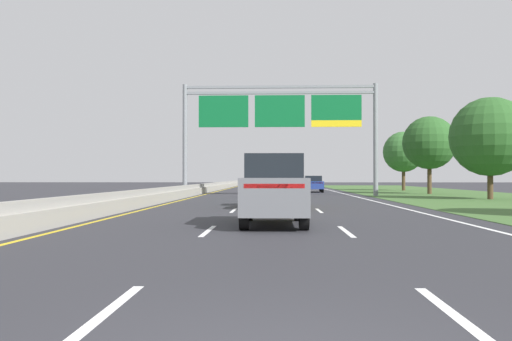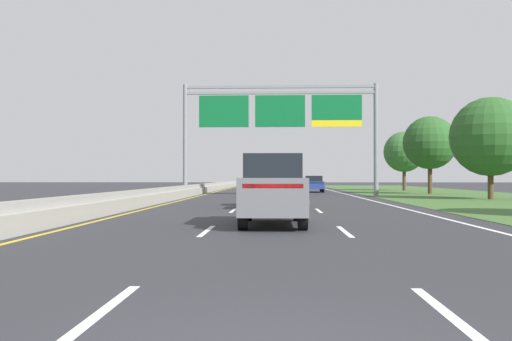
{
  "view_description": "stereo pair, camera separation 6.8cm",
  "coord_description": "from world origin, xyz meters",
  "px_view_note": "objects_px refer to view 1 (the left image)",
  "views": [
    {
      "loc": [
        -0.03,
        -4.24,
        1.46
      ],
      "look_at": [
        -1.14,
        26.93,
        1.82
      ],
      "focal_mm": 38.5,
      "sensor_mm": 36.0,
      "label": 1
    },
    {
      "loc": [
        0.03,
        -4.23,
        1.46
      ],
      "look_at": [
        -1.14,
        26.93,
        1.82
      ],
      "focal_mm": 38.5,
      "sensor_mm": 36.0,
      "label": 2
    }
  ],
  "objects_px": {
    "roadside_tree_far": "(429,143)",
    "roadside_tree_distant": "(403,152)",
    "car_blue_right_lane_sedan": "(313,184)",
    "pickup_truck_gold": "(277,185)",
    "car_grey_centre_lane_suv": "(274,189)",
    "car_black_centre_lane_sedan": "(273,185)",
    "roadside_tree_mid": "(490,137)",
    "overhead_sign_gantry": "(280,116)"
  },
  "relations": [
    {
      "from": "roadside_tree_far",
      "to": "overhead_sign_gantry",
      "type": "bearing_deg",
      "value": -159.15
    },
    {
      "from": "roadside_tree_far",
      "to": "roadside_tree_distant",
      "type": "distance_m",
      "value": 11.77
    },
    {
      "from": "overhead_sign_gantry",
      "to": "car_black_centre_lane_sedan",
      "type": "bearing_deg",
      "value": -117.37
    },
    {
      "from": "car_blue_right_lane_sedan",
      "to": "pickup_truck_gold",
      "type": "bearing_deg",
      "value": 173.47
    },
    {
      "from": "car_blue_right_lane_sedan",
      "to": "roadside_tree_mid",
      "type": "bearing_deg",
      "value": -147.56
    },
    {
      "from": "roadside_tree_far",
      "to": "car_black_centre_lane_sedan",
      "type": "bearing_deg",
      "value": -156.17
    },
    {
      "from": "car_grey_centre_lane_suv",
      "to": "overhead_sign_gantry",
      "type": "bearing_deg",
      "value": -1.27
    },
    {
      "from": "car_grey_centre_lane_suv",
      "to": "roadside_tree_far",
      "type": "xyz_separation_m",
      "value": [
        13.14,
        30.44,
        3.26
      ]
    },
    {
      "from": "pickup_truck_gold",
      "to": "roadside_tree_distant",
      "type": "relative_size",
      "value": 0.86
    },
    {
      "from": "overhead_sign_gantry",
      "to": "car_blue_right_lane_sedan",
      "type": "xyz_separation_m",
      "value": [
        3.27,
        10.51,
        -5.34
      ]
    },
    {
      "from": "car_grey_centre_lane_suv",
      "to": "roadside_tree_distant",
      "type": "distance_m",
      "value": 44.46
    },
    {
      "from": "car_black_centre_lane_sedan",
      "to": "roadside_tree_far",
      "type": "relative_size",
      "value": 0.67
    },
    {
      "from": "pickup_truck_gold",
      "to": "car_grey_centre_lane_suv",
      "type": "relative_size",
      "value": 1.15
    },
    {
      "from": "roadside_tree_distant",
      "to": "car_black_centre_lane_sedan",
      "type": "bearing_deg",
      "value": -128.1
    },
    {
      "from": "pickup_truck_gold",
      "to": "car_blue_right_lane_sedan",
      "type": "xyz_separation_m",
      "value": [
        3.52,
        26.41,
        -0.26
      ]
    },
    {
      "from": "car_blue_right_lane_sedan",
      "to": "roadside_tree_far",
      "type": "xyz_separation_m",
      "value": [
        9.48,
        -5.65,
        3.54
      ]
    },
    {
      "from": "car_black_centre_lane_sedan",
      "to": "roadside_tree_far",
      "type": "height_order",
      "value": "roadside_tree_far"
    },
    {
      "from": "overhead_sign_gantry",
      "to": "car_blue_right_lane_sedan",
      "type": "height_order",
      "value": "overhead_sign_gantry"
    },
    {
      "from": "roadside_tree_mid",
      "to": "car_grey_centre_lane_suv",
      "type": "bearing_deg",
      "value": -125.82
    },
    {
      "from": "car_black_centre_lane_sedan",
      "to": "roadside_tree_distant",
      "type": "relative_size",
      "value": 0.7
    },
    {
      "from": "car_grey_centre_lane_suv",
      "to": "roadside_tree_mid",
      "type": "bearing_deg",
      "value": -36.23
    },
    {
      "from": "pickup_truck_gold",
      "to": "overhead_sign_gantry",
      "type": "bearing_deg",
      "value": -1.34
    },
    {
      "from": "car_grey_centre_lane_suv",
      "to": "pickup_truck_gold",
      "type": "bearing_deg",
      "value": -1.2
    },
    {
      "from": "roadside_tree_distant",
      "to": "car_grey_centre_lane_suv",
      "type": "bearing_deg",
      "value": -107.96
    },
    {
      "from": "pickup_truck_gold",
      "to": "car_grey_centre_lane_suv",
      "type": "bearing_deg",
      "value": 178.78
    },
    {
      "from": "overhead_sign_gantry",
      "to": "car_black_centre_lane_sedan",
      "type": "distance_m",
      "value": 5.45
    },
    {
      "from": "car_grey_centre_lane_suv",
      "to": "roadside_tree_mid",
      "type": "xyz_separation_m",
      "value": [
        13.91,
        19.28,
        2.96
      ]
    },
    {
      "from": "car_grey_centre_lane_suv",
      "to": "car_blue_right_lane_sedan",
      "type": "xyz_separation_m",
      "value": [
        3.66,
        36.1,
        -0.28
      ]
    },
    {
      "from": "car_grey_centre_lane_suv",
      "to": "roadside_tree_distant",
      "type": "height_order",
      "value": "roadside_tree_distant"
    },
    {
      "from": "overhead_sign_gantry",
      "to": "car_black_centre_lane_sedan",
      "type": "xyz_separation_m",
      "value": [
        -0.52,
        -1.01,
        -5.34
      ]
    },
    {
      "from": "roadside_tree_far",
      "to": "car_blue_right_lane_sedan",
      "type": "bearing_deg",
      "value": 149.19
    },
    {
      "from": "pickup_truck_gold",
      "to": "roadside_tree_mid",
      "type": "bearing_deg",
      "value": -55.6
    },
    {
      "from": "car_grey_centre_lane_suv",
      "to": "car_black_centre_lane_sedan",
      "type": "height_order",
      "value": "car_grey_centre_lane_suv"
    },
    {
      "from": "pickup_truck_gold",
      "to": "car_blue_right_lane_sedan",
      "type": "height_order",
      "value": "pickup_truck_gold"
    },
    {
      "from": "car_black_centre_lane_sedan",
      "to": "roadside_tree_distant",
      "type": "height_order",
      "value": "roadside_tree_distant"
    },
    {
      "from": "car_grey_centre_lane_suv",
      "to": "roadside_tree_far",
      "type": "relative_size",
      "value": 0.71
    },
    {
      "from": "pickup_truck_gold",
      "to": "car_black_centre_lane_sedan",
      "type": "height_order",
      "value": "pickup_truck_gold"
    },
    {
      "from": "pickup_truck_gold",
      "to": "roadside_tree_mid",
      "type": "relative_size",
      "value": 0.82
    },
    {
      "from": "car_grey_centre_lane_suv",
      "to": "car_blue_right_lane_sedan",
      "type": "height_order",
      "value": "car_grey_centre_lane_suv"
    },
    {
      "from": "car_black_centre_lane_sedan",
      "to": "roadside_tree_mid",
      "type": "distance_m",
      "value": 15.36
    },
    {
      "from": "pickup_truck_gold",
      "to": "car_grey_centre_lane_suv",
      "type": "distance_m",
      "value": 9.69
    },
    {
      "from": "pickup_truck_gold",
      "to": "car_blue_right_lane_sedan",
      "type": "bearing_deg",
      "value": -8.04
    }
  ]
}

